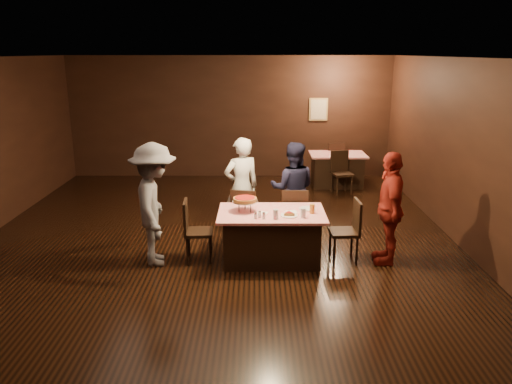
{
  "coord_description": "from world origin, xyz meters",
  "views": [
    {
      "loc": [
        0.65,
        -7.49,
        3.09
      ],
      "look_at": [
        0.65,
        -0.09,
        1.0
      ],
      "focal_mm": 35.0,
      "sensor_mm": 36.0,
      "label": 1
    }
  ],
  "objects_px": {
    "diner_white_jacket": "(242,187)",
    "glass_front_right": "(303,213)",
    "chair_far_left": "(246,215)",
    "chair_far_right": "(294,215)",
    "chair_end_left": "(199,231)",
    "glass_amber": "(312,209)",
    "back_table": "(337,170)",
    "plate_empty": "(307,209)",
    "glass_front_left": "(276,214)",
    "chair_back_far": "(333,161)",
    "chair_end_right": "(344,231)",
    "chair_back_near": "(342,173)",
    "pizza_stand": "(245,200)",
    "diner_navy_hoodie": "(293,189)",
    "diner_grey_knit": "(155,205)",
    "diner_red_shirt": "(390,208)",
    "main_table": "(271,236)"
  },
  "relations": [
    {
      "from": "chair_far_right",
      "to": "chair_back_near",
      "type": "distance_m",
      "value": 3.24
    },
    {
      "from": "main_table",
      "to": "chair_far_right",
      "type": "bearing_deg",
      "value": 61.93
    },
    {
      "from": "chair_far_right",
      "to": "diner_grey_knit",
      "type": "height_order",
      "value": "diner_grey_knit"
    },
    {
      "from": "chair_far_right",
      "to": "diner_grey_knit",
      "type": "distance_m",
      "value": 2.33
    },
    {
      "from": "back_table",
      "to": "pizza_stand",
      "type": "distance_m",
      "value": 4.88
    },
    {
      "from": "diner_red_shirt",
      "to": "plate_empty",
      "type": "distance_m",
      "value": 1.22
    },
    {
      "from": "chair_end_left",
      "to": "plate_empty",
      "type": "bearing_deg",
      "value": -88.05
    },
    {
      "from": "chair_end_right",
      "to": "diner_white_jacket",
      "type": "relative_size",
      "value": 0.56
    },
    {
      "from": "chair_far_left",
      "to": "chair_end_right",
      "type": "bearing_deg",
      "value": 166.26
    },
    {
      "from": "chair_back_near",
      "to": "pizza_stand",
      "type": "height_order",
      "value": "pizza_stand"
    },
    {
      "from": "chair_end_right",
      "to": "back_table",
      "type": "bearing_deg",
      "value": 169.84
    },
    {
      "from": "main_table",
      "to": "chair_back_far",
      "type": "bearing_deg",
      "value": 71.41
    },
    {
      "from": "back_table",
      "to": "chair_end_left",
      "type": "bearing_deg",
      "value": -122.23
    },
    {
      "from": "chair_far_right",
      "to": "diner_red_shirt",
      "type": "relative_size",
      "value": 0.56
    },
    {
      "from": "back_table",
      "to": "diner_grey_knit",
      "type": "relative_size",
      "value": 0.71
    },
    {
      "from": "chair_back_far",
      "to": "glass_amber",
      "type": "distance_m",
      "value": 5.2
    },
    {
      "from": "plate_empty",
      "to": "diner_grey_knit",
      "type": "bearing_deg",
      "value": -173.95
    },
    {
      "from": "chair_far_left",
      "to": "chair_far_right",
      "type": "distance_m",
      "value": 0.8
    },
    {
      "from": "chair_far_right",
      "to": "chair_back_near",
      "type": "bearing_deg",
      "value": -111.72
    },
    {
      "from": "diner_red_shirt",
      "to": "glass_front_left",
      "type": "height_order",
      "value": "diner_red_shirt"
    },
    {
      "from": "chair_far_right",
      "to": "glass_front_left",
      "type": "bearing_deg",
      "value": 73.29
    },
    {
      "from": "back_table",
      "to": "diner_red_shirt",
      "type": "bearing_deg",
      "value": -89.27
    },
    {
      "from": "chair_far_left",
      "to": "diner_navy_hoodie",
      "type": "relative_size",
      "value": 0.59
    },
    {
      "from": "back_table",
      "to": "plate_empty",
      "type": "distance_m",
      "value": 4.44
    },
    {
      "from": "chair_back_near",
      "to": "glass_front_left",
      "type": "height_order",
      "value": "chair_back_near"
    },
    {
      "from": "chair_far_left",
      "to": "back_table",
      "type": "bearing_deg",
      "value": -106.81
    },
    {
      "from": "diner_red_shirt",
      "to": "pizza_stand",
      "type": "xyz_separation_m",
      "value": [
        -2.15,
        0.11,
        0.1
      ]
    },
    {
      "from": "chair_end_right",
      "to": "glass_front_left",
      "type": "relative_size",
      "value": 6.79
    },
    {
      "from": "glass_front_right",
      "to": "main_table",
      "type": "bearing_deg",
      "value": 150.95
    },
    {
      "from": "main_table",
      "to": "back_table",
      "type": "distance_m",
      "value": 4.74
    },
    {
      "from": "diner_navy_hoodie",
      "to": "glass_amber",
      "type": "distance_m",
      "value": 1.25
    },
    {
      "from": "pizza_stand",
      "to": "plate_empty",
      "type": "bearing_deg",
      "value": 6.01
    },
    {
      "from": "chair_end_left",
      "to": "glass_amber",
      "type": "relative_size",
      "value": 6.79
    },
    {
      "from": "chair_back_near",
      "to": "pizza_stand",
      "type": "bearing_deg",
      "value": -132.37
    },
    {
      "from": "chair_back_near",
      "to": "chair_back_far",
      "type": "xyz_separation_m",
      "value": [
        0.0,
        1.3,
        0.0
      ]
    },
    {
      "from": "glass_front_left",
      "to": "glass_front_right",
      "type": "bearing_deg",
      "value": 7.13
    },
    {
      "from": "chair_end_left",
      "to": "chair_end_right",
      "type": "relative_size",
      "value": 1.0
    },
    {
      "from": "plate_empty",
      "to": "glass_front_left",
      "type": "xyz_separation_m",
      "value": [
        -0.5,
        -0.45,
        0.06
      ]
    },
    {
      "from": "chair_end_right",
      "to": "diner_navy_hoodie",
      "type": "xyz_separation_m",
      "value": [
        -0.7,
        1.19,
        0.34
      ]
    },
    {
      "from": "diner_white_jacket",
      "to": "glass_front_right",
      "type": "height_order",
      "value": "diner_white_jacket"
    },
    {
      "from": "diner_navy_hoodie",
      "to": "diner_red_shirt",
      "type": "bearing_deg",
      "value": 143.72
    },
    {
      "from": "glass_front_left",
      "to": "glass_front_right",
      "type": "relative_size",
      "value": 1.0
    },
    {
      "from": "chair_far_right",
      "to": "chair_end_left",
      "type": "relative_size",
      "value": 1.0
    },
    {
      "from": "chair_back_near",
      "to": "glass_amber",
      "type": "bearing_deg",
      "value": -118.84
    },
    {
      "from": "main_table",
      "to": "glass_front_left",
      "type": "xyz_separation_m",
      "value": [
        0.05,
        -0.3,
        0.46
      ]
    },
    {
      "from": "diner_navy_hoodie",
      "to": "main_table",
      "type": "bearing_deg",
      "value": 77.91
    },
    {
      "from": "glass_amber",
      "to": "back_table",
      "type": "bearing_deg",
      "value": 76.31
    },
    {
      "from": "glass_front_left",
      "to": "chair_back_far",
      "type": "bearing_deg",
      "value": 72.88
    },
    {
      "from": "diner_grey_knit",
      "to": "glass_amber",
      "type": "xyz_separation_m",
      "value": [
        2.33,
        0.04,
        -0.08
      ]
    },
    {
      "from": "chair_far_right",
      "to": "diner_grey_knit",
      "type": "bearing_deg",
      "value": 23.32
    }
  ]
}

